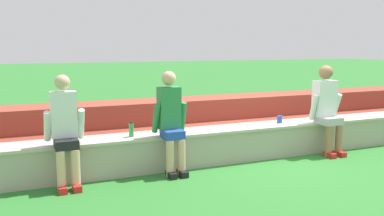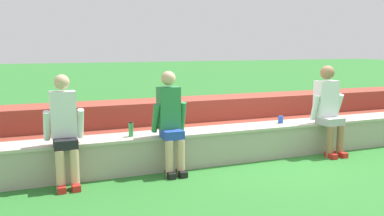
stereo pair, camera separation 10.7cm
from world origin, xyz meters
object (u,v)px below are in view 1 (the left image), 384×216
(person_left_of_center, at_px, (171,120))
(water_bottle_near_right, at_px, (131,130))
(plastic_cup_right_end, at_px, (280,119))
(person_far_left, at_px, (65,129))
(water_bottle_center_gap, at_px, (328,111))
(person_center, at_px, (327,107))

(person_left_of_center, bearing_deg, water_bottle_near_right, 155.00)
(water_bottle_near_right, xyz_separation_m, plastic_cup_right_end, (2.53, 0.06, -0.04))
(person_far_left, height_order, water_bottle_near_right, person_far_left)
(person_left_of_center, bearing_deg, water_bottle_center_gap, 6.10)
(person_left_of_center, bearing_deg, plastic_cup_right_end, 8.44)
(person_left_of_center, height_order, person_center, person_center)
(person_left_of_center, relative_size, plastic_cup_right_end, 12.00)
(person_far_left, distance_m, person_center, 4.14)
(person_far_left, distance_m, water_bottle_near_right, 0.95)
(person_far_left, xyz_separation_m, water_bottle_center_gap, (4.47, 0.33, -0.10))
(water_bottle_near_right, bearing_deg, person_center, -4.41)
(person_center, height_order, water_bottle_center_gap, person_center)
(water_bottle_center_gap, distance_m, plastic_cup_right_end, 1.03)
(person_center, relative_size, water_bottle_near_right, 6.98)
(person_left_of_center, xyz_separation_m, person_center, (2.72, -0.01, 0.03))
(person_far_left, xyz_separation_m, water_bottle_near_right, (0.91, 0.24, -0.13))
(person_center, bearing_deg, water_bottle_near_right, 175.59)
(person_center, relative_size, water_bottle_center_gap, 5.43)
(water_bottle_near_right, relative_size, plastic_cup_right_end, 1.76)
(person_left_of_center, height_order, water_bottle_center_gap, person_left_of_center)
(water_bottle_center_gap, bearing_deg, person_center, -133.95)
(person_far_left, distance_m, person_left_of_center, 1.42)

